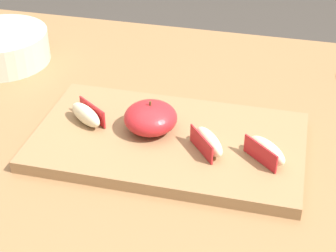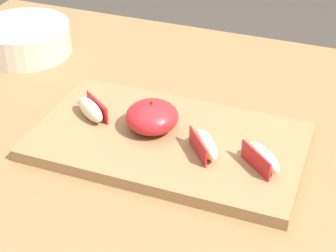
% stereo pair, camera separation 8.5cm
% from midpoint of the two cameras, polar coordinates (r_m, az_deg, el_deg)
% --- Properties ---
extents(dining_table, '(1.23, 0.76, 0.76)m').
position_cam_midpoint_polar(dining_table, '(1.01, -1.26, -5.04)').
color(dining_table, brown).
rests_on(dining_table, ground_plane).
extents(cutting_board, '(0.43, 0.25, 0.02)m').
position_cam_midpoint_polar(cutting_board, '(0.87, -2.81, -1.73)').
color(cutting_board, olive).
rests_on(cutting_board, dining_table).
extents(apple_half_skin_up, '(0.09, 0.09, 0.05)m').
position_cam_midpoint_polar(apple_half_skin_up, '(0.87, -4.65, 0.77)').
color(apple_half_skin_up, '#B21E23').
rests_on(apple_half_skin_up, cutting_board).
extents(apple_wedge_near_knife, '(0.07, 0.07, 0.03)m').
position_cam_midpoint_polar(apple_wedge_near_knife, '(0.81, 7.33, -2.70)').
color(apple_wedge_near_knife, beige).
rests_on(apple_wedge_near_knife, cutting_board).
extents(apple_wedge_middle, '(0.07, 0.07, 0.03)m').
position_cam_midpoint_polar(apple_wedge_middle, '(0.82, 1.30, -1.79)').
color(apple_wedge_middle, beige).
rests_on(apple_wedge_middle, cutting_board).
extents(apple_wedge_back, '(0.07, 0.06, 0.03)m').
position_cam_midpoint_polar(apple_wedge_back, '(0.91, -11.25, 1.09)').
color(apple_wedge_back, beige).
rests_on(apple_wedge_back, cutting_board).
extents(ceramic_fruit_bowl, '(0.19, 0.19, 0.06)m').
position_cam_midpoint_polar(ceramic_fruit_bowl, '(1.18, -19.11, 7.88)').
color(ceramic_fruit_bowl, '#BCB29E').
rests_on(ceramic_fruit_bowl, dining_table).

